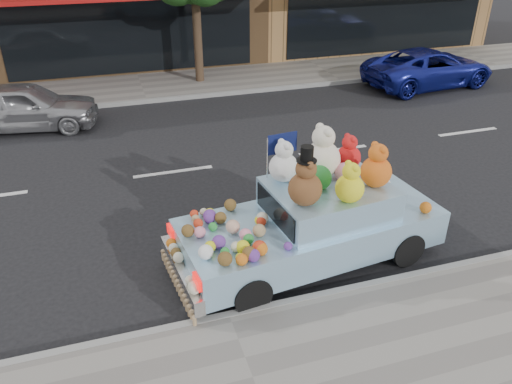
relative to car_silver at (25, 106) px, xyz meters
name	(u,v)px	position (x,y,z in m)	size (l,w,h in m)	color
ground	(173,172)	(3.33, -3.84, -0.64)	(120.00, 120.00, 0.00)	black
far_sidewalk	(142,87)	(3.33, 2.66, -0.58)	(60.00, 3.00, 0.12)	gray
near_kerb	(229,317)	(3.33, -8.84, -0.57)	(60.00, 0.12, 0.13)	gray
far_kerb	(147,101)	(3.33, 1.16, -0.57)	(60.00, 0.12, 0.13)	gray
car_silver	(25,106)	(0.00, 0.00, 0.00)	(1.51, 3.75, 1.28)	#A9AAAE
car_blue	(429,68)	(12.68, 0.10, -0.01)	(2.08, 4.51, 1.25)	#1B2398
art_car	(313,217)	(5.04, -7.79, 0.17)	(4.65, 2.23, 2.29)	black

